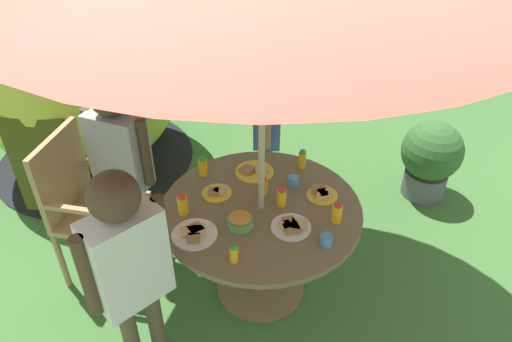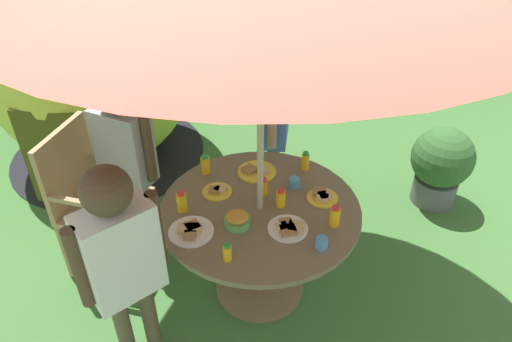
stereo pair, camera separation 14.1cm
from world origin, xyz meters
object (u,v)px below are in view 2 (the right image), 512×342
object	(u,v)px
garden_table	(260,228)
cup_near	(322,243)
wooden_chair	(90,192)
juice_bottle_spot_a	(227,253)
potted_plant	(441,164)
dome_tent	(91,64)
juice_bottle_far_right	(182,202)
plate_center_front	(217,191)
snack_bowl	(237,220)
juice_bottle_near_left	(281,198)
juice_bottle_back_edge	(205,165)
juice_bottle_mid_right	(263,187)
cup_far	(294,183)
juice_bottle_spot_b	(305,161)
plate_near_right	(257,171)
juice_bottle_front_edge	(335,216)
child_in_grey_shirt	(124,146)
child_in_blue_shirt	(275,109)
plate_center_back	(322,196)
plate_far_left	(191,231)
child_in_white_shirt	(121,253)
plate_mid_left	(289,228)

from	to	relation	value
garden_table	cup_near	world-z (taller)	cup_near
wooden_chair	juice_bottle_spot_a	xyz separation A→B (m)	(0.84, -0.82, 0.17)
potted_plant	juice_bottle_spot_a	world-z (taller)	juice_bottle_spot_a
dome_tent	juice_bottle_far_right	xyz separation A→B (m)	(0.76, -1.75, -0.13)
plate_center_front	snack_bowl	bearing A→B (deg)	-72.19
wooden_chair	juice_bottle_near_left	distance (m)	1.27
potted_plant	juice_bottle_back_edge	size ratio (longest dim) A/B	5.14
juice_bottle_mid_right	cup_far	world-z (taller)	juice_bottle_mid_right
plate_center_front	juice_bottle_spot_b	world-z (taller)	juice_bottle_spot_b
garden_table	juice_bottle_far_right	xyz separation A→B (m)	(-0.45, 0.03, 0.23)
potted_plant	juice_bottle_mid_right	xyz separation A→B (m)	(-1.49, -0.63, 0.39)
garden_table	plate_near_right	bearing A→B (deg)	86.48
juice_bottle_far_right	juice_bottle_back_edge	size ratio (longest dim) A/B	1.02
juice_bottle_front_edge	wooden_chair	bearing A→B (deg)	156.81
child_in_grey_shirt	snack_bowl	size ratio (longest dim) A/B	9.09
child_in_blue_shirt	juice_bottle_near_left	size ratio (longest dim) A/B	11.21
plate_center_back	plate_center_front	world-z (taller)	same
child_in_grey_shirt	plate_near_right	world-z (taller)	child_in_grey_shirt
garden_table	snack_bowl	size ratio (longest dim) A/B	7.96
juice_bottle_back_edge	cup_far	xyz separation A→B (m)	(0.54, -0.21, -0.03)
juice_bottle_spot_a	juice_bottle_mid_right	bearing A→B (deg)	63.98
plate_far_left	juice_bottle_mid_right	size ratio (longest dim) A/B	2.12
child_in_white_shirt	juice_bottle_spot_b	distance (m)	1.33
cup_near	plate_mid_left	bearing A→B (deg)	133.66
child_in_blue_shirt	juice_bottle_spot_b	distance (m)	0.56
wooden_chair	juice_bottle_front_edge	xyz separation A→B (m)	(1.45, -0.62, 0.18)
dome_tent	cup_far	size ratio (longest dim) A/B	31.65
juice_bottle_front_edge	garden_table	bearing A→B (deg)	153.35
plate_center_front	juice_bottle_back_edge	world-z (taller)	juice_bottle_back_edge
child_in_white_shirt	juice_bottle_far_right	bearing A→B (deg)	28.26
dome_tent	cup_near	bearing A→B (deg)	-40.69
juice_bottle_front_edge	cup_far	world-z (taller)	juice_bottle_front_edge
wooden_chair	cup_far	distance (m)	1.33
potted_plant	plate_far_left	bearing A→B (deg)	-154.42
juice_bottle_back_edge	juice_bottle_spot_a	bearing A→B (deg)	-83.62
juice_bottle_back_edge	juice_bottle_spot_a	world-z (taller)	juice_bottle_back_edge
potted_plant	juice_bottle_mid_right	bearing A→B (deg)	-156.92
plate_center_front	juice_bottle_spot_a	distance (m)	0.56
juice_bottle_near_left	juice_bottle_mid_right	xyz separation A→B (m)	(-0.09, 0.12, -0.00)
juice_bottle_far_right	juice_bottle_back_edge	world-z (taller)	juice_bottle_far_right
juice_bottle_near_left	dome_tent	bearing A→B (deg)	126.86
dome_tent	plate_near_right	bearing A→B (deg)	-34.83
plate_mid_left	cup_near	world-z (taller)	cup_near
wooden_chair	juice_bottle_far_right	xyz separation A→B (m)	(0.61, -0.40, 0.19)
cup_near	child_in_white_shirt	bearing A→B (deg)	-174.85
plate_center_front	cup_far	bearing A→B (deg)	0.43
wooden_chair	dome_tent	bearing A→B (deg)	28.15
juice_bottle_mid_right	child_in_white_shirt	bearing A→B (deg)	-142.78
wooden_chair	cup_far	world-z (taller)	wooden_chair
garden_table	juice_bottle_front_edge	distance (m)	0.49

